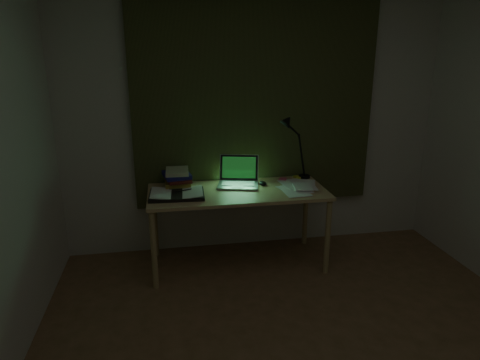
% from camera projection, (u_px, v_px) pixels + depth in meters
% --- Properties ---
extents(wall_back, '(3.50, 0.00, 2.50)m').
position_uv_depth(wall_back, '(255.00, 117.00, 3.91)').
color(wall_back, beige).
rests_on(wall_back, ground).
extents(curtain, '(2.20, 0.06, 2.00)m').
position_uv_depth(curtain, '(256.00, 95.00, 3.82)').
color(curtain, '#33361B').
rests_on(curtain, wall_back).
extents(desk, '(1.51, 0.66, 0.69)m').
position_uv_depth(desk, '(238.00, 228.00, 3.75)').
color(desk, tan).
rests_on(desk, floor).
extents(laptop, '(0.43, 0.47, 0.25)m').
position_uv_depth(laptop, '(238.00, 173.00, 3.72)').
color(laptop, '#A2A2A7').
rests_on(laptop, desk).
extents(open_textbook, '(0.46, 0.34, 0.04)m').
position_uv_depth(open_textbook, '(177.00, 194.00, 3.50)').
color(open_textbook, white).
rests_on(open_textbook, desk).
extents(book_stack, '(0.23, 0.27, 0.17)m').
position_uv_depth(book_stack, '(177.00, 178.00, 3.70)').
color(book_stack, white).
rests_on(book_stack, desk).
extents(loose_papers, '(0.37, 0.39, 0.02)m').
position_uv_depth(loose_papers, '(296.00, 187.00, 3.70)').
color(loose_papers, white).
rests_on(loose_papers, desk).
extents(mouse, '(0.08, 0.11, 0.04)m').
position_uv_depth(mouse, '(263.00, 183.00, 3.78)').
color(mouse, black).
rests_on(mouse, desk).
extents(sticky_yellow, '(0.09, 0.09, 0.02)m').
position_uv_depth(sticky_yellow, '(299.00, 177.00, 4.00)').
color(sticky_yellow, yellow).
rests_on(sticky_yellow, desk).
extents(sticky_pink, '(0.09, 0.09, 0.01)m').
position_uv_depth(sticky_pink, '(283.00, 179.00, 3.94)').
color(sticky_pink, '#FA6182').
rests_on(sticky_pink, desk).
extents(desk_lamp, '(0.45, 0.38, 0.58)m').
position_uv_depth(desk_lamp, '(306.00, 147.00, 3.93)').
color(desk_lamp, black).
rests_on(desk_lamp, desk).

